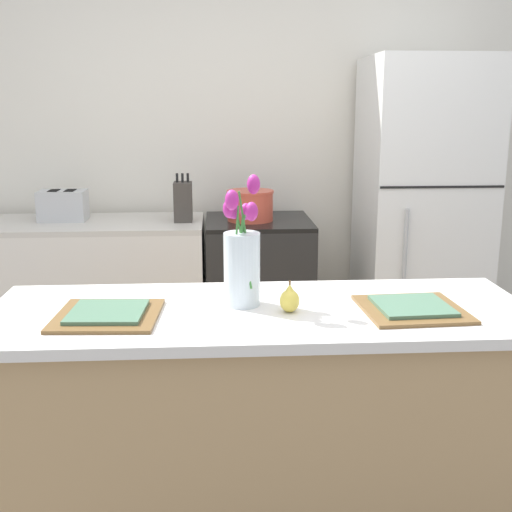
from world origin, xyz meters
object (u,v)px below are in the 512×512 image
Objects in this scene: knife_block at (183,201)px; plate_setting_left at (108,314)px; refrigerator at (421,217)px; plate_setting_right at (412,308)px; cooking_pot at (250,205)px; stove_range at (258,295)px; toaster at (63,205)px; pear_figurine at (290,299)px; flower_vase at (242,259)px.

plate_setting_left is at bearing -95.74° from knife_block.
plate_setting_right is (-0.56, -1.66, -0.01)m from refrigerator.
cooking_pot is 0.38m from knife_block.
stove_range is 2.65× the size of plate_setting_right.
refrigerator is at bearing 0.77° from knife_block.
plate_setting_left is at bearing -109.67° from stove_range.
knife_block reaches higher than cooking_pot.
cooking_pot is at bearing 71.56° from plate_setting_left.
stove_range is 1.23m from toaster.
knife_block reaches higher than plate_setting_left.
toaster is at bearing 176.02° from cooking_pot.
stove_range is 8.43× the size of pear_figurine.
stove_range is 2.05× the size of flower_vase.
refrigerator is at bearing -1.28° from toaster.
plate_setting_right is (0.40, -0.02, -0.03)m from pear_figurine.
pear_figurine is 0.40× the size of cooking_pot.
plate_setting_left is 1.65m from knife_block.
knife_block is (-0.43, -0.02, 0.56)m from stove_range.
stove_range is at bearing 29.04° from cooking_pot.
plate_setting_right is at bearing -76.69° from stove_range.
toaster reaches higher than plate_setting_left.
stove_range is 0.54m from cooking_pot.
flower_vase reaches higher than toaster.
refrigerator is 5.32× the size of plate_setting_left.
knife_block is at bearing 178.62° from cooking_pot.
plate_setting_right is 1.84m from knife_block.
flower_vase is at bearing -59.30° from toaster.
toaster is (-2.06, 0.05, 0.08)m from refrigerator.
cooking_pot reaches higher than stove_range.
refrigerator is 1.00m from cooking_pot.
stove_range is at bearing 2.39° from knife_block.
plate_setting_left is (-0.43, -0.10, -0.15)m from flower_vase.
toaster is (-1.50, 1.70, 0.09)m from plate_setting_right.
stove_range is at bearing 89.68° from pear_figurine.
plate_setting_left is 1.72m from cooking_pot.
refrigerator is 4.12× the size of flower_vase.
cooking_pot is at bearing -1.38° from knife_block.
pear_figurine is (-0.96, -1.64, 0.02)m from refrigerator.
toaster is at bearing 106.90° from plate_setting_left.
plate_setting_left is 1.00× the size of plate_setting_right.
flower_vase is 1.29× the size of plate_setting_right.
refrigerator is at bearing 1.59° from cooking_pot.
knife_block reaches higher than pear_figurine.
flower_vase is at bearing 13.66° from plate_setting_left.
flower_vase reaches higher than cooking_pot.
toaster is 0.69m from knife_block.
refrigerator reaches higher than plate_setting_left.
stove_range is at bearing 103.31° from plate_setting_right.
toaster reaches higher than plate_setting_right.
knife_block is at bearing -179.23° from refrigerator.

